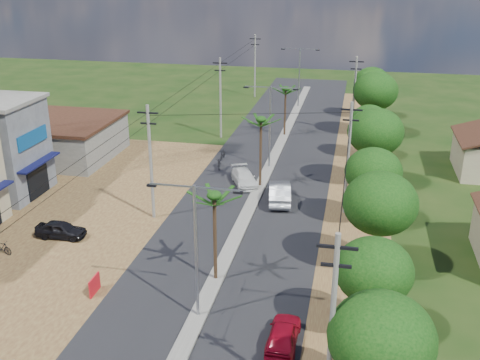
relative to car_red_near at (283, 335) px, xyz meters
The scene contains 33 objects.
ground 5.26m from the car_red_near, 163.46° to the left, with size 160.00×160.00×0.00m, color black.
road 17.24m from the car_red_near, 106.87° to the left, with size 12.00×110.00×0.04m, color black.
median 20.12m from the car_red_near, 104.39° to the left, with size 1.00×90.00×0.18m, color #605E56.
dirt_lot_west 22.14m from the car_red_near, 154.63° to the left, with size 18.00×46.00×0.04m, color #502E1B.
dirt_shoulder_east 16.86m from the car_red_near, 78.01° to the left, with size 5.00×90.00×0.03m, color #502E1B.
low_shed 36.43m from the car_red_near, 135.57° to the left, with size 10.40×10.40×3.95m.
tree_east_a 7.44m from the car_red_near, 45.09° to the right, with size 4.40×4.40×6.37m.
tree_east_b 5.71m from the car_red_near, 19.06° to the left, with size 4.00×4.00×5.83m.
tree_east_c 10.57m from the car_red_near, 61.02° to the left, with size 4.60×4.60×6.83m.
tree_east_d 16.51m from the car_red_near, 74.14° to the left, with size 4.20×4.20×6.13m.
tree_east_e 24.34m from the car_red_near, 78.92° to the left, with size 4.80×4.80×7.14m.
tree_east_f 31.93m from the car_red_near, 82.40° to the left, with size 3.80×3.80×5.52m.
tree_east_g 40.04m from the car_red_near, 83.07° to the left, with size 5.00×5.00×7.38m.
tree_east_h 47.86m from the car_red_near, 84.59° to the left, with size 4.40×4.40×6.52m.
palm_median_near 8.88m from the car_red_near, 132.35° to the left, with size 2.00×2.00×6.15m.
palm_median_mid 22.67m from the car_red_near, 103.10° to the left, with size 2.00×2.00×6.55m.
palm_median_far 38.10m from the car_red_near, 97.60° to the left, with size 2.00×2.00×5.85m.
streetlight_near 6.65m from the car_red_near, 163.46° to the left, with size 5.10×0.18×8.00m.
streetlight_mid 27.27m from the car_red_near, 100.69° to the left, with size 5.10×0.18×8.00m.
streetlight_far 51.89m from the car_red_near, 95.55° to the left, with size 5.10×0.18×8.00m.
utility_pole_w_b 18.51m from the car_red_near, 131.66° to the left, with size 1.60×0.24×9.00m.
utility_pole_w_c 37.68m from the car_red_near, 108.68° to the left, with size 1.60×0.24×9.00m.
utility_pole_w_d 57.89m from the car_red_near, 101.99° to the left, with size 1.60×0.24×9.00m.
utility_pole_e_a 6.59m from the car_red_near, 61.02° to the right, with size 1.60×0.24×9.00m.
utility_pole_e_b 18.13m from the car_red_near, 81.86° to the left, with size 1.60×0.24×9.00m.
utility_pole_e_c 39.78m from the car_red_near, 86.38° to the left, with size 1.60×0.24×9.00m.
car_red_near is the anchor object (origin of this frame).
car_silver_mid 18.78m from the car_red_near, 98.73° to the left, with size 1.74×5.00×1.65m, color #9C9FA4.
car_white_far 22.70m from the car_red_near, 106.64° to the left, with size 1.78×4.37×1.27m, color beige.
car_parked_dark 19.48m from the car_red_near, 152.98° to the left, with size 1.46×3.63×1.24m, color black.
moto_rider_west_a 27.27m from the car_red_near, 110.90° to the left, with size 0.68×1.96×1.03m, color black.
moto_rider_west_b 29.78m from the car_red_near, 109.62° to the left, with size 0.44×1.57×0.94m, color black.
roadside_sign 12.01m from the car_red_near, 167.76° to the left, with size 0.12×1.38×1.15m.
Camera 1 is at (7.79, -25.51, 18.64)m, focal length 42.00 mm.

